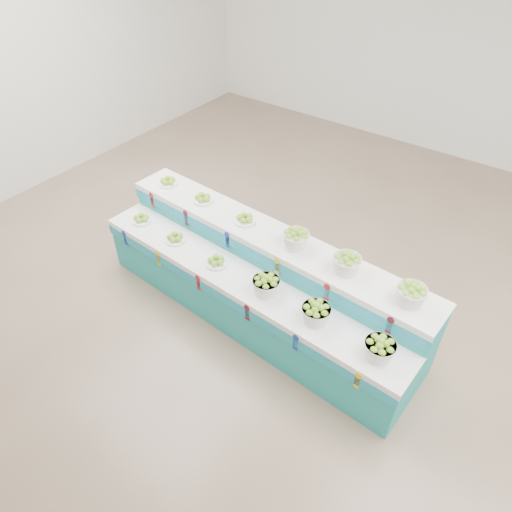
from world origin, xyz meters
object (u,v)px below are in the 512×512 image
at_px(plate_upper_mid, 203,198).
at_px(basket_upper_right, 411,294).
at_px(display_stand, 256,281).
at_px(basket_lower_left, 266,285).

height_order(plate_upper_mid, basket_upper_right, basket_upper_right).
xyz_separation_m(display_stand, plate_upper_mid, (-1.00, 0.30, 0.56)).
distance_m(display_stand, basket_lower_left, 0.52).
height_order(basket_lower_left, plate_upper_mid, plate_upper_mid).
bearing_deg(basket_upper_right, plate_upper_mid, 176.67).
distance_m(display_stand, basket_upper_right, 1.74).
xyz_separation_m(plate_upper_mid, basket_upper_right, (2.63, -0.15, 0.06)).
bearing_deg(plate_upper_mid, display_stand, -16.82).
distance_m(plate_upper_mid, basket_upper_right, 2.63).
bearing_deg(basket_lower_left, plate_upper_mid, 156.80).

